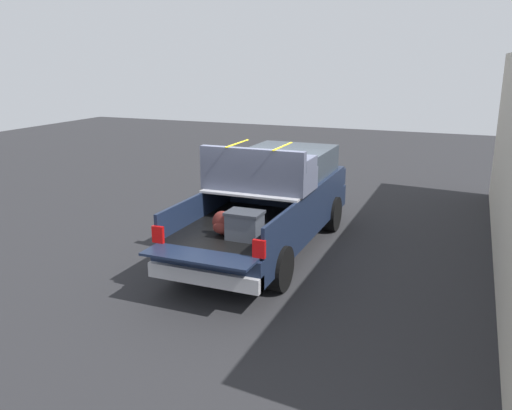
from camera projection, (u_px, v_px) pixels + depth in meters
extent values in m
plane|color=#262628|center=(267.00, 250.00, 10.77)|extent=(40.00, 40.00, 0.00)
cube|color=#162138|center=(267.00, 221.00, 10.61)|extent=(5.50, 1.92, 0.48)
cube|color=black|center=(243.00, 226.00, 9.47)|extent=(2.80, 1.80, 0.04)
cube|color=#162138|center=(197.00, 208.00, 9.75)|extent=(2.80, 0.06, 0.50)
cube|color=#162138|center=(293.00, 219.00, 9.07)|extent=(2.80, 0.06, 0.50)
cube|color=#162138|center=(270.00, 196.00, 10.63)|extent=(0.06, 1.80, 0.50)
cube|color=#162138|center=(199.00, 257.00, 7.98)|extent=(0.55, 1.80, 0.04)
cube|color=#B2B2B7|center=(259.00, 189.00, 10.03)|extent=(1.25, 1.92, 0.04)
cube|color=#162138|center=(289.00, 183.00, 11.68)|extent=(2.30, 1.92, 0.50)
cube|color=#2D3842|center=(288.00, 161.00, 11.46)|extent=(1.94, 1.76, 0.54)
cube|color=#162138|center=(307.00, 174.00, 12.90)|extent=(0.40, 1.82, 0.38)
cube|color=#B2B2B7|center=(204.00, 276.00, 8.22)|extent=(0.24, 1.92, 0.24)
cube|color=red|center=(158.00, 234.00, 8.49)|extent=(0.06, 0.20, 0.28)
cube|color=red|center=(259.00, 249.00, 7.84)|extent=(0.06, 0.20, 0.28)
cylinder|color=black|center=(259.00, 206.00, 12.55)|extent=(0.78, 0.30, 0.78)
cylinder|color=black|center=(331.00, 214.00, 11.91)|extent=(0.78, 0.30, 0.78)
cylinder|color=black|center=(186.00, 254.00, 9.43)|extent=(0.78, 0.30, 0.78)
cylinder|color=black|center=(279.00, 268.00, 8.79)|extent=(0.78, 0.30, 0.78)
cube|color=#474C56|center=(245.00, 227.00, 8.65)|extent=(0.40, 0.55, 0.42)
cube|color=#31353C|center=(245.00, 213.00, 8.59)|extent=(0.44, 0.59, 0.05)
ellipsoid|color=maroon|center=(223.00, 223.00, 8.86)|extent=(0.20, 0.38, 0.42)
ellipsoid|color=maroon|center=(220.00, 228.00, 8.78)|extent=(0.09, 0.27, 0.18)
cube|color=#4C5166|center=(260.00, 177.00, 9.97)|extent=(0.93, 2.03, 0.42)
cube|color=#4C5166|center=(252.00, 159.00, 9.52)|extent=(0.16, 2.03, 0.40)
cube|color=#4C5166|center=(217.00, 157.00, 10.26)|extent=(0.69, 0.20, 0.22)
cube|color=#4C5166|center=(307.00, 164.00, 9.59)|extent=(0.69, 0.20, 0.22)
cube|color=yellow|center=(237.00, 143.00, 9.97)|extent=(1.03, 0.03, 0.02)
cube|color=yellow|center=(283.00, 146.00, 9.64)|extent=(1.03, 0.03, 0.02)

